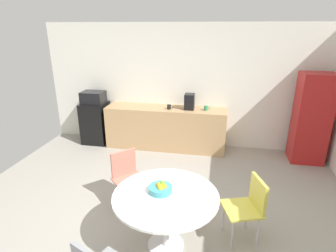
% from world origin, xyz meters
% --- Properties ---
extents(ground_plane, '(6.00, 6.00, 0.00)m').
position_xyz_m(ground_plane, '(0.00, 0.00, 0.00)').
color(ground_plane, '#9E998E').
extents(wall_back, '(6.00, 0.10, 2.60)m').
position_xyz_m(wall_back, '(0.00, 3.00, 1.30)').
color(wall_back, white).
rests_on(wall_back, ground_plane).
extents(counter_block, '(2.54, 0.60, 0.90)m').
position_xyz_m(counter_block, '(-0.29, 2.65, 0.45)').
color(counter_block, tan).
rests_on(counter_block, ground_plane).
extents(mini_fridge, '(0.54, 0.54, 0.92)m').
position_xyz_m(mini_fridge, '(-1.91, 2.65, 0.46)').
color(mini_fridge, black).
rests_on(mini_fridge, ground_plane).
extents(microwave, '(0.48, 0.38, 0.26)m').
position_xyz_m(microwave, '(-1.91, 2.65, 1.05)').
color(microwave, black).
rests_on(microwave, mini_fridge).
extents(locker_cabinet, '(0.60, 0.50, 1.73)m').
position_xyz_m(locker_cabinet, '(2.55, 2.55, 0.87)').
color(locker_cabinet, '#B21E1E').
rests_on(locker_cabinet, ground_plane).
extents(round_table, '(1.21, 1.21, 0.73)m').
position_xyz_m(round_table, '(0.28, -0.20, 0.61)').
color(round_table, silver).
rests_on(round_table, ground_plane).
extents(chair_coral, '(0.59, 0.59, 0.83)m').
position_xyz_m(chair_coral, '(-0.44, 0.53, 0.52)').
color(chair_coral, silver).
rests_on(chair_coral, ground_plane).
extents(chair_yellow, '(0.53, 0.53, 0.83)m').
position_xyz_m(chair_yellow, '(1.25, 0.13, 0.52)').
color(chair_yellow, silver).
rests_on(chair_yellow, ground_plane).
extents(fruit_bowl, '(0.27, 0.27, 0.13)m').
position_xyz_m(fruit_bowl, '(0.21, -0.15, 0.77)').
color(fruit_bowl, teal).
rests_on(fruit_bowl, round_table).
extents(mug_white, '(0.13, 0.08, 0.09)m').
position_xyz_m(mug_white, '(-0.20, 2.57, 0.95)').
color(mug_white, black).
rests_on(mug_white, counter_block).
extents(mug_green, '(0.13, 0.08, 0.09)m').
position_xyz_m(mug_green, '(0.56, 2.62, 0.95)').
color(mug_green, '#338C59').
rests_on(mug_green, counter_block).
extents(coffee_maker, '(0.20, 0.24, 0.32)m').
position_xyz_m(coffee_maker, '(0.21, 2.65, 1.06)').
color(coffee_maker, black).
rests_on(coffee_maker, counter_block).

